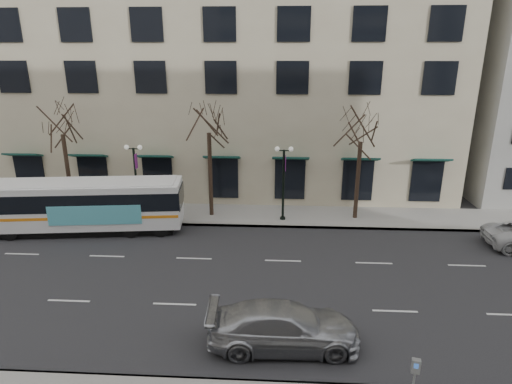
# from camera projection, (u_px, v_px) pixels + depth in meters

# --- Properties ---
(ground) EXTENTS (160.00, 160.00, 0.00)m
(ground) POSITION_uv_depth(u_px,v_px,m) (185.00, 279.00, 21.85)
(ground) COLOR black
(ground) RESTS_ON ground
(sidewalk_far) EXTENTS (80.00, 4.00, 0.15)m
(sidewalk_far) POSITION_uv_depth(u_px,v_px,m) (283.00, 216.00, 30.10)
(sidewalk_far) COLOR gray
(sidewalk_far) RESTS_ON ground
(building_hotel) EXTENTS (40.00, 20.00, 24.00)m
(building_hotel) POSITION_uv_depth(u_px,v_px,m) (206.00, 41.00, 38.16)
(building_hotel) COLOR #B6A98B
(building_hotel) RESTS_ON ground
(tree_far_left) EXTENTS (3.60, 3.60, 8.34)m
(tree_far_left) POSITION_uv_depth(u_px,v_px,m) (61.00, 120.00, 28.65)
(tree_far_left) COLOR black
(tree_far_left) RESTS_ON ground
(tree_far_mid) EXTENTS (3.60, 3.60, 8.55)m
(tree_far_mid) POSITION_uv_depth(u_px,v_px,m) (208.00, 118.00, 28.06)
(tree_far_mid) COLOR black
(tree_far_mid) RESTS_ON ground
(tree_far_right) EXTENTS (3.60, 3.60, 8.06)m
(tree_far_right) POSITION_uv_depth(u_px,v_px,m) (362.00, 127.00, 27.67)
(tree_far_right) COLOR black
(tree_far_right) RESTS_ON ground
(lamp_post_left) EXTENTS (1.22, 0.45, 5.21)m
(lamp_post_left) POSITION_uv_depth(u_px,v_px,m) (136.00, 178.00, 28.98)
(lamp_post_left) COLOR black
(lamp_post_left) RESTS_ON ground
(lamp_post_right) EXTENTS (1.22, 0.45, 5.21)m
(lamp_post_right) POSITION_uv_depth(u_px,v_px,m) (284.00, 180.00, 28.45)
(lamp_post_right) COLOR black
(lamp_post_right) RESTS_ON ground
(city_bus) EXTENTS (12.55, 4.10, 3.34)m
(city_bus) POSITION_uv_depth(u_px,v_px,m) (86.00, 204.00, 27.20)
(city_bus) COLOR white
(city_bus) RESTS_ON ground
(silver_car) EXTENTS (6.06, 2.70, 1.73)m
(silver_car) POSITION_uv_depth(u_px,v_px,m) (284.00, 326.00, 16.66)
(silver_car) COLOR #A5A7AD
(silver_car) RESTS_ON ground
(pay_station) EXTENTS (0.32, 0.24, 1.32)m
(pay_station) POSITION_uv_depth(u_px,v_px,m) (415.00, 369.00, 14.08)
(pay_station) COLOR gray
(pay_station) RESTS_ON sidewalk_near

